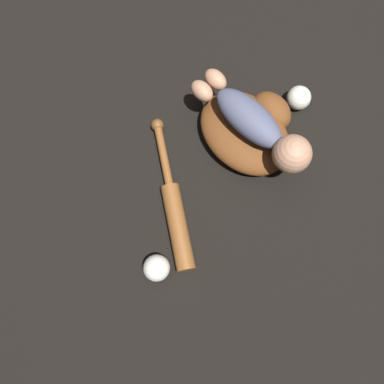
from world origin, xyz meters
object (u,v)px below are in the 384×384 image
(baseball, at_px, (157,268))
(baseball_spare, at_px, (299,98))
(baseball_bat, at_px, (174,210))
(baby_figure, at_px, (258,126))
(baseball_glove, at_px, (249,129))

(baseball, distance_m, baseball_spare, 0.65)
(baseball_bat, relative_size, baseball_spare, 4.96)
(baseball, bearing_deg, baby_figure, 83.04)
(baseball, relative_size, baseball_spare, 0.98)
(baseball_glove, height_order, baby_figure, baby_figure)
(baby_figure, xyz_separation_m, baseball_bat, (-0.10, -0.29, -0.11))
(baseball_glove, relative_size, baseball, 4.97)
(baby_figure, bearing_deg, baseball_spare, 74.15)
(baseball_glove, bearing_deg, baby_figure, -44.95)
(baby_figure, xyz_separation_m, baseball, (-0.05, -0.45, -0.10))
(baseball_spare, bearing_deg, baseball, -99.74)
(baby_figure, bearing_deg, baseball_bat, -108.43)
(baseball_glove, relative_size, baby_figure, 0.91)
(baseball_glove, xyz_separation_m, baseball_bat, (-0.07, -0.31, -0.02))
(baseball, bearing_deg, baseball_spare, 80.26)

